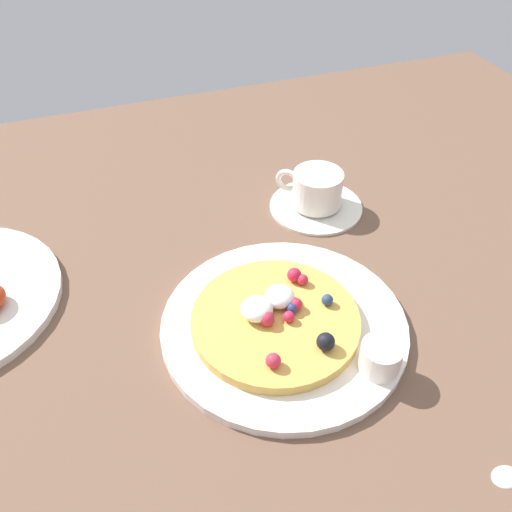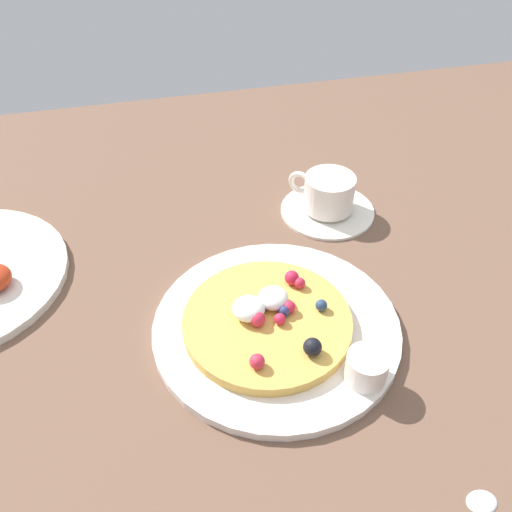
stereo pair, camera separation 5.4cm
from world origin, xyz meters
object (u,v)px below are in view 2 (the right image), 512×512
at_px(coffee_saucer, 327,210).
at_px(coffee_cup, 328,192).
at_px(pancake_plate, 276,327).
at_px(syrup_ramekin, 367,367).

bearing_deg(coffee_saucer, coffee_cup, 138.04).
xyz_separation_m(coffee_saucer, coffee_cup, (-0.00, 0.00, 0.03)).
relative_size(pancake_plate, coffee_saucer, 2.08).
distance_m(pancake_plate, syrup_ramekin, 0.12).
bearing_deg(syrup_ramekin, coffee_saucer, 78.00).
distance_m(pancake_plate, coffee_saucer, 0.24).
xyz_separation_m(syrup_ramekin, coffee_saucer, (0.06, 0.30, -0.02)).
bearing_deg(pancake_plate, coffee_saucer, 56.71).
height_order(coffee_saucer, coffee_cup, coffee_cup).
bearing_deg(pancake_plate, coffee_cup, 57.11).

